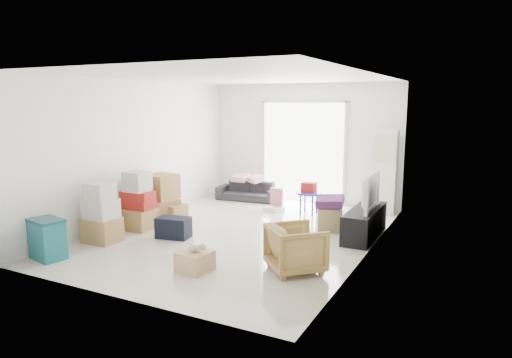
{
  "coord_description": "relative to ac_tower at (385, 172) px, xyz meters",
  "views": [
    {
      "loc": [
        3.76,
        -6.81,
        2.3
      ],
      "look_at": [
        0.21,
        0.2,
        0.96
      ],
      "focal_mm": 32.0,
      "sensor_mm": 36.0,
      "label": 1
    }
  ],
  "objects": [
    {
      "name": "room_shell",
      "position": [
        -1.95,
        -2.65,
        0.48
      ],
      "size": [
        4.98,
        6.48,
        3.18
      ],
      "color": "beige",
      "rests_on": "ground"
    },
    {
      "name": "sliding_door",
      "position": [
        -1.95,
        0.33,
        0.37
      ],
      "size": [
        2.1,
        0.04,
        2.33
      ],
      "color": "white",
      "rests_on": "room_shell"
    },
    {
      "name": "ac_tower",
      "position": [
        0.0,
        0.0,
        0.0
      ],
      "size": [
        0.45,
        0.3,
        1.75
      ],
      "primitive_type": "cube",
      "color": "beige",
      "rests_on": "room_shell"
    },
    {
      "name": "tv_console",
      "position": [
        0.05,
        -1.87,
        -0.63
      ],
      "size": [
        0.44,
        1.48,
        0.49
      ],
      "primitive_type": "cube",
      "color": "black",
      "rests_on": "room_shell"
    },
    {
      "name": "television",
      "position": [
        0.05,
        -1.87,
        -0.31
      ],
      "size": [
        0.66,
        1.11,
        0.14
      ],
      "primitive_type": "imported",
      "rotation": [
        0.0,
        0.0,
        1.6
      ],
      "color": "black",
      "rests_on": "tv_console"
    },
    {
      "name": "sofa",
      "position": [
        -3.11,
        -0.15,
        -0.58
      ],
      "size": [
        1.52,
        0.57,
        0.58
      ],
      "primitive_type": "imported",
      "rotation": [
        0.0,
        0.0,
        0.09
      ],
      "color": "#29292E",
      "rests_on": "room_shell"
    },
    {
      "name": "pillow_left",
      "position": [
        -3.31,
        -0.17,
        -0.23
      ],
      "size": [
        0.44,
        0.36,
        0.13
      ],
      "primitive_type": "cube",
      "rotation": [
        0.0,
        0.0,
        -0.11
      ],
      "color": "#E8A9B0",
      "rests_on": "sofa"
    },
    {
      "name": "pillow_right",
      "position": [
        -2.91,
        -0.15,
        -0.23
      ],
      "size": [
        0.45,
        0.43,
        0.12
      ],
      "primitive_type": "cube",
      "rotation": [
        0.0,
        0.0,
        -0.6
      ],
      "color": "#E8A9B0",
      "rests_on": "sofa"
    },
    {
      "name": "armchair",
      "position": [
        -0.4,
        -3.9,
        -0.52
      ],
      "size": [
        0.95,
        0.95,
        0.71
      ],
      "primitive_type": "imported",
      "rotation": [
        0.0,
        0.0,
        2.34
      ],
      "color": "tan",
      "rests_on": "room_shell"
    },
    {
      "name": "storage_bins",
      "position": [
        -3.85,
        -5.09,
        -0.57
      ],
      "size": [
        0.59,
        0.47,
        0.6
      ],
      "rotation": [
        0.0,
        0.0,
        -0.21
      ],
      "color": "#145C65",
      "rests_on": "room_shell"
    },
    {
      "name": "box_stack_a",
      "position": [
        -3.75,
        -4.12,
        -0.43
      ],
      "size": [
        0.55,
        0.46,
        0.99
      ],
      "rotation": [
        0.0,
        0.0,
        -0.07
      ],
      "color": "#A17B48",
      "rests_on": "room_shell"
    },
    {
      "name": "box_stack_b",
      "position": [
        -3.75,
        -3.22,
        -0.42
      ],
      "size": [
        0.58,
        0.55,
        1.06
      ],
      "rotation": [
        0.0,
        0.0,
        0.05
      ],
      "color": "#A17B48",
      "rests_on": "room_shell"
    },
    {
      "name": "box_stack_c",
      "position": [
        -3.72,
        -2.59,
        -0.43
      ],
      "size": [
        0.76,
        0.7,
        0.92
      ],
      "rotation": [
        0.0,
        0.0,
        -0.31
      ],
      "color": "#A17B48",
      "rests_on": "room_shell"
    },
    {
      "name": "loose_box",
      "position": [
        -3.49,
        -2.54,
        -0.7
      ],
      "size": [
        0.45,
        0.45,
        0.35
      ],
      "primitive_type": "cube",
      "rotation": [
        0.0,
        0.0,
        -0.1
      ],
      "color": "#A17B48",
      "rests_on": "room_shell"
    },
    {
      "name": "duffel_bag",
      "position": [
        -2.84,
        -3.39,
        -0.7
      ],
      "size": [
        0.6,
        0.42,
        0.35
      ],
      "primitive_type": "cube",
      "rotation": [
        0.0,
        0.0,
        0.18
      ],
      "color": "black",
      "rests_on": "room_shell"
    },
    {
      "name": "ottoman",
      "position": [
        -0.61,
        -1.75,
        -0.66
      ],
      "size": [
        0.54,
        0.54,
        0.42
      ],
      "primitive_type": "cube",
      "rotation": [
        0.0,
        0.0,
        0.36
      ],
      "color": "#927D55",
      "rests_on": "room_shell"
    },
    {
      "name": "blanket",
      "position": [
        -0.61,
        -1.75,
        -0.38
      ],
      "size": [
        0.54,
        0.54,
        0.14
      ],
      "primitive_type": "cube",
      "rotation": [
        0.0,
        0.0,
        0.18
      ],
      "color": "#4C2152",
      "rests_on": "ottoman"
    },
    {
      "name": "kids_table",
      "position": [
        -1.38,
        -0.75,
        -0.41
      ],
      "size": [
        0.53,
        0.53,
        0.66
      ],
      "rotation": [
        0.0,
        0.0,
        0.09
      ],
      "color": "#1C2BD5",
      "rests_on": "room_shell"
    },
    {
      "name": "toy_walker",
      "position": [
        -2.12,
        -0.82,
        -0.75
      ],
      "size": [
        0.42,
        0.4,
        0.47
      ],
      "rotation": [
        0.0,
        0.0,
        -0.3
      ],
      "color": "silver",
      "rests_on": "room_shell"
    },
    {
      "name": "wood_crate",
      "position": [
        -1.64,
        -4.51,
        -0.74
      ],
      "size": [
        0.47,
        0.47,
        0.28
      ],
      "primitive_type": "cube",
      "rotation": [
        0.0,
        0.0,
        -0.14
      ],
      "color": "tan",
      "rests_on": "room_shell"
    },
    {
      "name": "plush_bunny",
      "position": [
        -1.61,
        -4.51,
        -0.54
      ],
      "size": [
        0.25,
        0.14,
        0.12
      ],
      "rotation": [
        0.0,
        0.0,
        -0.24
      ],
      "color": "#B2ADA8",
      "rests_on": "wood_crate"
    }
  ]
}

